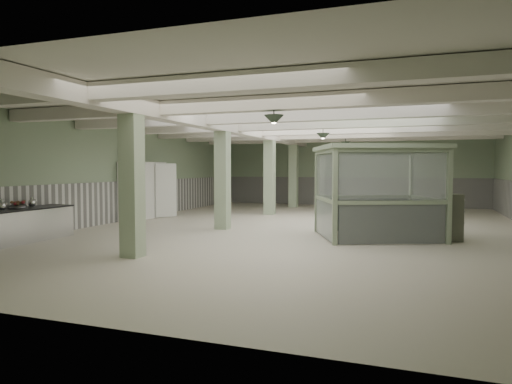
% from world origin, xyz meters
% --- Properties ---
extents(floor, '(20.00, 20.00, 0.00)m').
position_xyz_m(floor, '(0.00, 0.00, 0.00)').
color(floor, silver).
rests_on(floor, ground).
extents(ceiling, '(14.00, 20.00, 0.02)m').
position_xyz_m(ceiling, '(0.00, 0.00, 3.60)').
color(ceiling, silver).
rests_on(ceiling, wall_back).
extents(wall_back, '(14.00, 0.02, 3.60)m').
position_xyz_m(wall_back, '(0.00, 10.00, 1.80)').
color(wall_back, '#90A382').
rests_on(wall_back, floor).
extents(wall_front, '(14.00, 0.02, 3.60)m').
position_xyz_m(wall_front, '(0.00, -10.00, 1.80)').
color(wall_front, '#90A382').
rests_on(wall_front, floor).
extents(wall_left, '(0.02, 20.00, 3.60)m').
position_xyz_m(wall_left, '(-7.00, 0.00, 1.80)').
color(wall_left, '#90A382').
rests_on(wall_left, floor).
extents(wainscot_left, '(0.05, 19.90, 1.50)m').
position_xyz_m(wainscot_left, '(-6.97, 0.00, 0.75)').
color(wainscot_left, white).
rests_on(wainscot_left, floor).
extents(wainscot_back, '(13.90, 0.05, 1.50)m').
position_xyz_m(wainscot_back, '(0.00, 9.97, 0.75)').
color(wainscot_back, white).
rests_on(wainscot_back, floor).
extents(girder, '(0.45, 19.90, 0.40)m').
position_xyz_m(girder, '(-2.50, 0.00, 3.38)').
color(girder, white).
rests_on(girder, ceiling).
extents(beam_a, '(13.90, 0.35, 0.32)m').
position_xyz_m(beam_a, '(0.00, -7.50, 3.42)').
color(beam_a, white).
rests_on(beam_a, ceiling).
extents(beam_b, '(13.90, 0.35, 0.32)m').
position_xyz_m(beam_b, '(0.00, -5.00, 3.42)').
color(beam_b, white).
rests_on(beam_b, ceiling).
extents(beam_c, '(13.90, 0.35, 0.32)m').
position_xyz_m(beam_c, '(0.00, -2.50, 3.42)').
color(beam_c, white).
rests_on(beam_c, ceiling).
extents(beam_d, '(13.90, 0.35, 0.32)m').
position_xyz_m(beam_d, '(0.00, 0.00, 3.42)').
color(beam_d, white).
rests_on(beam_d, ceiling).
extents(beam_e, '(13.90, 0.35, 0.32)m').
position_xyz_m(beam_e, '(0.00, 2.50, 3.42)').
color(beam_e, white).
rests_on(beam_e, ceiling).
extents(beam_f, '(13.90, 0.35, 0.32)m').
position_xyz_m(beam_f, '(0.00, 5.00, 3.42)').
color(beam_f, white).
rests_on(beam_f, ceiling).
extents(beam_g, '(13.90, 0.35, 0.32)m').
position_xyz_m(beam_g, '(0.00, 7.50, 3.42)').
color(beam_g, white).
rests_on(beam_g, ceiling).
extents(column_a, '(0.42, 0.42, 3.60)m').
position_xyz_m(column_a, '(-2.50, -6.00, 1.80)').
color(column_a, '#A8BE99').
rests_on(column_a, floor).
extents(column_b, '(0.42, 0.42, 3.60)m').
position_xyz_m(column_b, '(-2.50, -1.00, 1.80)').
color(column_b, '#A8BE99').
rests_on(column_b, floor).
extents(column_c, '(0.42, 0.42, 3.60)m').
position_xyz_m(column_c, '(-2.50, 4.00, 1.80)').
color(column_c, '#A8BE99').
rests_on(column_c, floor).
extents(column_d, '(0.42, 0.42, 3.60)m').
position_xyz_m(column_d, '(-2.50, 8.00, 1.80)').
color(column_d, '#A8BE99').
rests_on(column_d, floor).
extents(pendant_front, '(0.44, 0.44, 0.22)m').
position_xyz_m(pendant_front, '(0.50, -5.00, 3.05)').
color(pendant_front, '#324232').
rests_on(pendant_front, ceiling).
extents(pendant_mid, '(0.44, 0.44, 0.22)m').
position_xyz_m(pendant_mid, '(0.50, 0.50, 3.05)').
color(pendant_mid, '#324232').
rests_on(pendant_mid, ceiling).
extents(pendant_back, '(0.44, 0.44, 0.22)m').
position_xyz_m(pendant_back, '(0.50, 5.50, 3.05)').
color(pendant_back, '#324232').
rests_on(pendant_back, ceiling).
extents(pitcher_near, '(0.24, 0.27, 0.31)m').
position_xyz_m(pitcher_near, '(-6.45, -5.94, 1.06)').
color(pitcher_near, silver).
rests_on(pitcher_near, prep_counter).
extents(pitcher_far, '(0.20, 0.23, 0.29)m').
position_xyz_m(pitcher_far, '(-6.65, -4.78, 1.05)').
color(pitcher_far, silver).
rests_on(pitcher_far, prep_counter).
extents(veg_colander, '(0.58, 0.58, 0.21)m').
position_xyz_m(veg_colander, '(-6.62, -5.29, 1.01)').
color(veg_colander, '#404045').
rests_on(veg_colander, prep_counter).
extents(walkin_cooler, '(1.03, 2.47, 2.26)m').
position_xyz_m(walkin_cooler, '(-6.62, 0.72, 1.13)').
color(walkin_cooler, white).
rests_on(walkin_cooler, floor).
extents(guard_booth, '(4.07, 3.80, 2.63)m').
position_xyz_m(guard_booth, '(2.42, -1.21, 1.77)').
color(guard_booth, gray).
rests_on(guard_booth, floor).
extents(filing_cabinet, '(0.56, 0.68, 1.29)m').
position_xyz_m(filing_cabinet, '(4.42, -1.11, 0.64)').
color(filing_cabinet, '#5A5D4E').
rests_on(filing_cabinet, floor).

